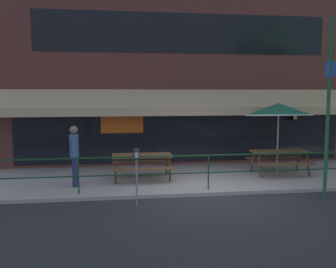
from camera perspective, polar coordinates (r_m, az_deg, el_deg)
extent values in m
plane|color=#2D2D30|center=(10.11, 6.56, -9.39)|extent=(120.00, 120.00, 0.00)
cube|color=#ADA89E|center=(11.99, 4.15, -6.63)|extent=(15.00, 4.00, 0.10)
cube|color=brown|center=(13.91, 2.29, 8.91)|extent=(15.00, 0.50, 6.73)
cube|color=black|center=(13.80, 2.52, 15.10)|extent=(10.50, 0.02, 1.40)
cube|color=black|center=(13.70, 2.45, 0.52)|extent=(12.00, 0.02, 2.30)
cube|color=orange|center=(13.44, -7.01, 1.64)|extent=(1.50, 0.02, 0.70)
cube|color=tan|center=(13.11, 2.90, 5.29)|extent=(13.80, 0.92, 0.70)
cube|color=tan|center=(12.62, 3.33, 3.43)|extent=(13.80, 0.08, 0.28)
cube|color=black|center=(14.85, 18.44, 3.28)|extent=(0.04, 0.28, 0.04)
cube|color=black|center=(14.73, 18.66, 2.54)|extent=(0.18, 0.18, 0.28)
cube|color=beige|center=(14.73, 18.66, 2.54)|extent=(0.13, 0.19, 0.20)
cylinder|color=#194723|center=(10.00, -13.48, -6.30)|extent=(0.04, 0.04, 0.95)
cylinder|color=#194723|center=(10.26, 6.18, -5.85)|extent=(0.04, 0.04, 0.95)
cylinder|color=#194723|center=(11.59, 23.03, -4.92)|extent=(0.04, 0.04, 0.95)
cube|color=#194723|center=(10.17, 6.21, -3.23)|extent=(13.80, 0.04, 0.04)
cube|color=#194723|center=(10.26, 6.18, -5.85)|extent=(13.80, 0.03, 0.03)
cube|color=brown|center=(11.36, -3.98, -3.28)|extent=(1.80, 0.80, 0.05)
cube|color=brown|center=(10.85, -3.75, -5.35)|extent=(1.80, 0.26, 0.04)
cube|color=brown|center=(11.98, -4.16, -4.24)|extent=(1.80, 0.26, 0.04)
cylinder|color=brown|center=(11.20, 0.26, -5.33)|extent=(0.07, 0.30, 0.73)
cylinder|color=brown|center=(11.82, -0.19, -4.72)|extent=(0.07, 0.30, 0.73)
cylinder|color=brown|center=(11.09, -7.99, -5.51)|extent=(0.07, 0.30, 0.73)
cylinder|color=brown|center=(11.72, -7.99, -4.88)|extent=(0.07, 0.30, 0.73)
cube|color=brown|center=(12.60, 16.72, -2.59)|extent=(1.80, 0.80, 0.05)
cube|color=brown|center=(12.14, 17.82, -4.39)|extent=(1.80, 0.26, 0.04)
cube|color=brown|center=(13.17, 15.63, -3.50)|extent=(1.80, 0.26, 0.04)
cylinder|color=brown|center=(12.74, 20.55, -4.32)|extent=(0.07, 0.30, 0.73)
cylinder|color=brown|center=(13.29, 19.24, -3.84)|extent=(0.07, 0.30, 0.73)
cylinder|color=brown|center=(12.06, 13.83, -4.68)|extent=(0.07, 0.30, 0.73)
cylinder|color=brown|center=(12.65, 12.76, -4.15)|extent=(0.07, 0.30, 0.73)
cylinder|color=#B7B2A8|center=(12.74, 16.38, -0.62)|extent=(0.04, 0.04, 2.30)
cone|color=#1E6B47|center=(12.67, 16.51, 3.65)|extent=(2.10, 2.12, 0.52)
cylinder|color=white|center=(12.68, 16.48, 2.79)|extent=(2.14, 2.14, 0.17)
sphere|color=#B7B2A8|center=(12.66, 16.55, 4.73)|extent=(0.07, 0.07, 0.07)
cylinder|color=navy|center=(10.80, -14.01, -5.64)|extent=(0.15, 0.15, 0.86)
cylinder|color=navy|center=(10.99, -14.00, -5.42)|extent=(0.15, 0.15, 0.86)
cube|color=#4C709E|center=(10.77, -14.11, -1.72)|extent=(0.28, 0.42, 0.60)
cylinder|color=#4C709E|center=(10.52, -14.12, -2.08)|extent=(0.10, 0.10, 0.54)
cylinder|color=#4C709E|center=(11.03, -14.09, -1.70)|extent=(0.10, 0.10, 0.54)
sphere|color=#9E7051|center=(10.72, -14.17, 0.60)|extent=(0.22, 0.22, 0.22)
cylinder|color=gray|center=(9.09, -4.81, -7.42)|extent=(0.04, 0.04, 1.15)
cylinder|color=#2D2D33|center=(8.95, -4.85, -3.22)|extent=(0.15, 0.15, 0.20)
sphere|color=#2D2D33|center=(8.94, -4.86, -2.59)|extent=(0.14, 0.14, 0.14)
cube|color=silver|center=(8.87, -4.82, -3.24)|extent=(0.08, 0.01, 0.13)
cylinder|color=#1E6033|center=(10.49, 23.22, 3.53)|extent=(0.09, 0.09, 4.63)
cube|color=blue|center=(10.49, 23.52, 9.08)|extent=(0.28, 0.02, 0.40)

